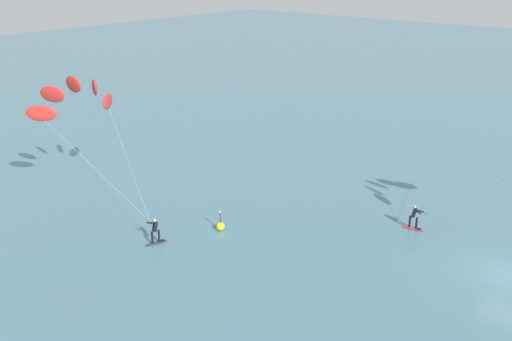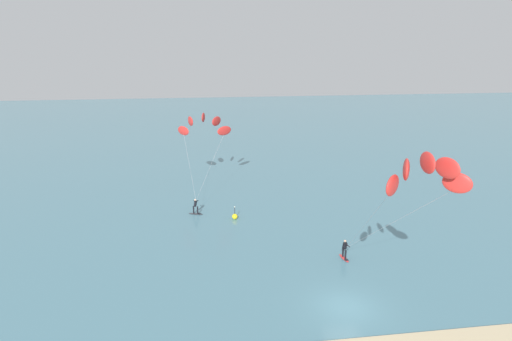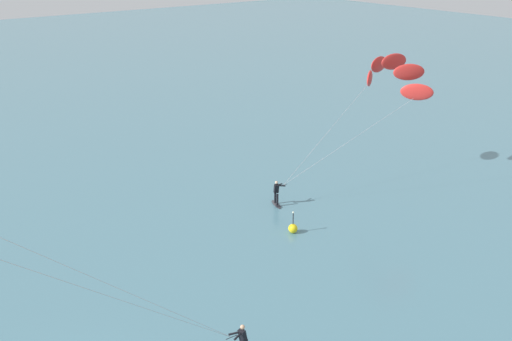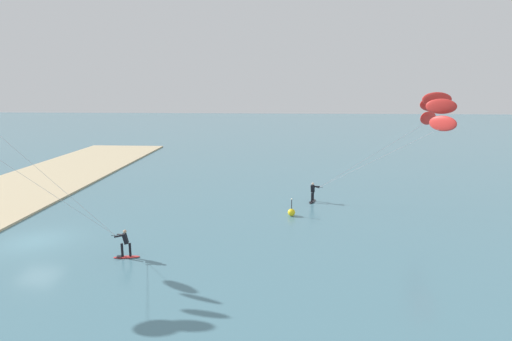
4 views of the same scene
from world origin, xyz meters
name	(u,v)px [view 3 (image 3 of 4)]	position (x,y,z in m)	size (l,w,h in m)	color
kitesurfer_nearshore	(389,78)	(-8.72, 26.98, 7.57)	(6.58, 10.78, 9.18)	#333338
marker_buoy	(293,228)	(-6.03, 16.35, 0.30)	(0.56, 0.56, 1.38)	yellow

